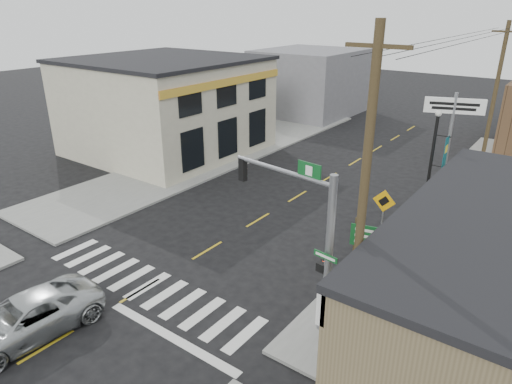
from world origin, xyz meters
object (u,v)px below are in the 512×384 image
Objects in this scene: suv at (25,318)px; traffic_signal_pole at (311,233)px; lamp_post at (433,160)px; utility_pole_near at (363,202)px; bare_tree at (447,237)px; fire_hydrant at (354,263)px; dance_center_sign at (452,122)px; utility_pole_far at (493,101)px; guide_sign at (369,242)px.

traffic_signal_pole is at bearing 45.45° from suv.
lamp_post is 0.58× the size of utility_pole_near.
bare_tree is (11.19, 8.08, 3.16)m from suv.
lamp_post reaches higher than fire_hydrant.
traffic_signal_pole reaches higher than bare_tree.
fire_hydrant is at bearing -115.89° from dance_center_sign.
utility_pole_far is at bearing 96.99° from bare_tree.
traffic_signal_pole is at bearing -92.83° from utility_pole_far.
guide_sign is 1.54m from fire_hydrant.
traffic_signal_pole is at bearing -89.28° from fire_hydrant.
guide_sign is at bearing -28.03° from fire_hydrant.
utility_pole_far is at bearing 63.45° from lamp_post.
utility_pole_far is (1.02, 15.73, 3.24)m from guide_sign.
lamp_post is at bearing 74.26° from guide_sign.
utility_pole_far is (1.64, 19.41, 1.46)m from traffic_signal_pole.
utility_pole_near reaches higher than dance_center_sign.
traffic_signal_pole is at bearing 167.96° from utility_pole_near.
utility_pole_far is (0.76, 9.06, 1.54)m from lamp_post.
guide_sign reaches higher than fire_hydrant.
utility_pole_near is (1.23, -4.08, 3.50)m from guide_sign.
guide_sign is at bearing 107.08° from utility_pole_near.
traffic_signal_pole is 1.00× the size of lamp_post.
utility_pole_near is 1.05× the size of utility_pole_far.
dance_center_sign is (8.27, 19.27, 4.21)m from suv.
fire_hydrant is 0.10× the size of dance_center_sign.
utility_pole_near reaches higher than bare_tree.
dance_center_sign is 1.33× the size of bare_tree.
utility_pole_near is at bearing -4.82° from traffic_signal_pole.
traffic_signal_pole is 4.13m from guide_sign.
bare_tree is at bearing 40.91° from suv.
dance_center_sign is at bearing 71.84° from suv.
bare_tree reaches higher than guide_sign.
utility_pole_far is at bearing 75.71° from suv.
bare_tree is at bearing -81.01° from utility_pole_far.
traffic_signal_pole is (7.39, 6.29, 2.90)m from suv.
traffic_signal_pole is 5.10m from fire_hydrant.
guide_sign is at bearing -113.99° from lamp_post.
guide_sign is 0.41× the size of dance_center_sign.
guide_sign is 0.27× the size of utility_pole_far.
suv is 11.89m from utility_pole_near.
traffic_signal_pole is 13.08m from dance_center_sign.
dance_center_sign is 0.62× the size of utility_pole_near.
dance_center_sign is (0.93, 8.95, 4.43)m from fire_hydrant.
traffic_signal_pole is 2.56m from utility_pole_near.
suv is 0.81× the size of dance_center_sign.
bare_tree is (2.92, -11.19, -1.05)m from dance_center_sign.
utility_pole_near is at bearing -66.83° from fire_hydrant.
suv is 14.16m from bare_tree.
utility_pole_near is at bearing -106.60° from lamp_post.
dance_center_sign is at bearing 104.61° from bare_tree.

